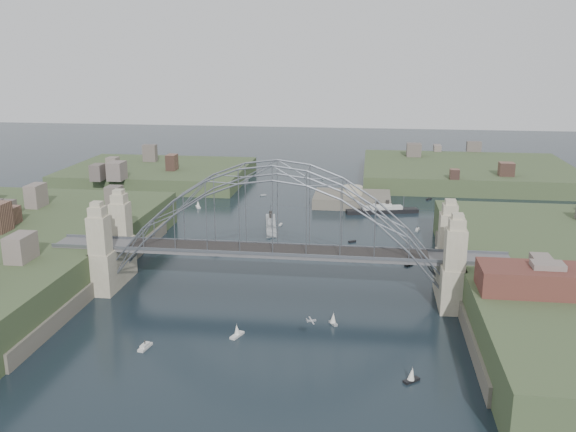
{
  "coord_description": "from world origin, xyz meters",
  "views": [
    {
      "loc": [
        16.59,
        -107.82,
        44.35
      ],
      "look_at": [
        0.0,
        18.0,
        10.0
      ],
      "focal_mm": 38.95,
      "sensor_mm": 36.0,
      "label": 1
    }
  ],
  "objects_px": {
    "bridge": "(275,229)",
    "wharf_shed": "(546,280)",
    "naval_cruiser_near": "(271,224)",
    "ocean_liner": "(382,210)",
    "fort_island": "(352,205)",
    "naval_cruiser_far": "(237,183)"
  },
  "relations": [
    {
      "from": "bridge",
      "to": "wharf_shed",
      "type": "distance_m",
      "value": 46.23
    },
    {
      "from": "naval_cruiser_near",
      "to": "ocean_liner",
      "type": "height_order",
      "value": "naval_cruiser_near"
    },
    {
      "from": "fort_island",
      "to": "wharf_shed",
      "type": "xyz_separation_m",
      "value": [
        32.0,
        -84.0,
        10.34
      ]
    },
    {
      "from": "fort_island",
      "to": "naval_cruiser_near",
      "type": "bearing_deg",
      "value": -126.01
    },
    {
      "from": "bridge",
      "to": "ocean_liner",
      "type": "bearing_deg",
      "value": 71.38
    },
    {
      "from": "ocean_liner",
      "to": "fort_island",
      "type": "bearing_deg",
      "value": 134.26
    },
    {
      "from": "bridge",
      "to": "naval_cruiser_near",
      "type": "xyz_separation_m",
      "value": [
        -7.67,
        42.94,
        -11.49
      ]
    },
    {
      "from": "bridge",
      "to": "naval_cruiser_near",
      "type": "bearing_deg",
      "value": 100.12
    },
    {
      "from": "naval_cruiser_far",
      "to": "wharf_shed",
      "type": "bearing_deg",
      "value": -56.07
    },
    {
      "from": "wharf_shed",
      "to": "ocean_liner",
      "type": "xyz_separation_m",
      "value": [
        -23.39,
        75.16,
        -9.23
      ]
    },
    {
      "from": "naval_cruiser_near",
      "to": "ocean_liner",
      "type": "distance_m",
      "value": 33.64
    },
    {
      "from": "naval_cruiser_far",
      "to": "naval_cruiser_near",
      "type": "bearing_deg",
      "value": -68.45
    },
    {
      "from": "naval_cruiser_near",
      "to": "naval_cruiser_far",
      "type": "bearing_deg",
      "value": 111.55
    },
    {
      "from": "fort_island",
      "to": "ocean_liner",
      "type": "xyz_separation_m",
      "value": [
        8.61,
        -8.84,
        1.11
      ]
    },
    {
      "from": "wharf_shed",
      "to": "naval_cruiser_far",
      "type": "height_order",
      "value": "wharf_shed"
    },
    {
      "from": "wharf_shed",
      "to": "naval_cruiser_near",
      "type": "distance_m",
      "value": 77.43
    },
    {
      "from": "bridge",
      "to": "ocean_liner",
      "type": "xyz_separation_m",
      "value": [
        20.61,
        61.16,
        -11.56
      ]
    },
    {
      "from": "wharf_shed",
      "to": "ocean_liner",
      "type": "distance_m",
      "value": 79.26
    },
    {
      "from": "fort_island",
      "to": "ocean_liner",
      "type": "relative_size",
      "value": 1.09
    },
    {
      "from": "bridge",
      "to": "naval_cruiser_far",
      "type": "relative_size",
      "value": 5.49
    },
    {
      "from": "bridge",
      "to": "wharf_shed",
      "type": "relative_size",
      "value": 4.2
    },
    {
      "from": "naval_cruiser_far",
      "to": "fort_island",
      "type": "bearing_deg",
      "value": -28.55
    }
  ]
}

